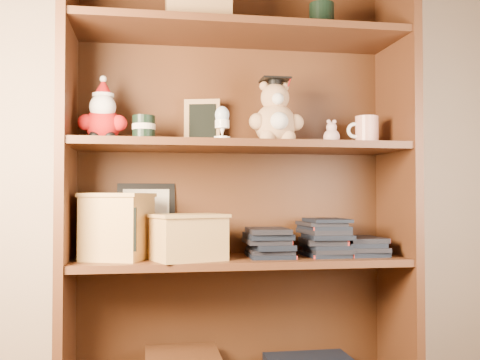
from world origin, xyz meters
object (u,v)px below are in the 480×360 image
object	(u,v)px
teacher_mug	(366,131)
treats_box	(117,226)
bookcase	(237,192)
grad_teddy_bear	(275,118)

from	to	relation	value
teacher_mug	treats_box	distance (m)	0.95
bookcase	grad_teddy_bear	bearing A→B (deg)	-24.20
grad_teddy_bear	bookcase	bearing A→B (deg)	155.80
bookcase	grad_teddy_bear	distance (m)	0.30
grad_teddy_bear	teacher_mug	distance (m)	0.34
teacher_mug	treats_box	size ratio (longest dim) A/B	0.45
teacher_mug	treats_box	xyz separation A→B (m)	(-0.89, -0.00, -0.34)
bookcase	grad_teddy_bear	xyz separation A→B (m)	(0.13, -0.06, 0.26)
bookcase	teacher_mug	world-z (taller)	bookcase
bookcase	treats_box	world-z (taller)	bookcase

